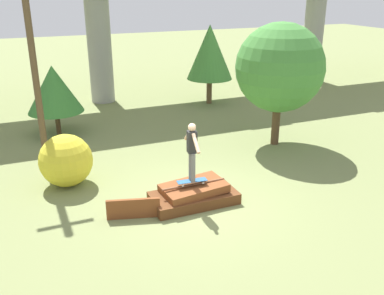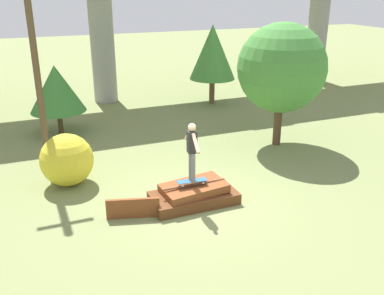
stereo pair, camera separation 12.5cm
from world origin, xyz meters
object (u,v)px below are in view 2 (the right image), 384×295
Objects in this scene: skater at (192,149)px; tree_behind_left at (56,89)px; tree_behind_right at (282,68)px; tree_mid_back at (213,52)px; skateboard at (192,181)px; bush_yellow_flowering at (67,160)px; utility_pole at (32,37)px.

tree_behind_left is (-2.52, 7.03, 0.20)m from skater.
tree_mid_back is (0.19, 5.90, -0.30)m from tree_behind_right.
tree_mid_back reaches higher than tree_behind_left.
skater is at bearing -146.42° from tree_behind_right.
tree_behind_right reaches higher than tree_behind_left.
skateboard is 7.54m from tree_behind_left.
tree_behind_right is 2.84× the size of bush_yellow_flowering.
skater is at bearing -117.53° from tree_mid_back.
utility_pole is 3.78m from bush_yellow_flowering.
skater is 5.98m from utility_pole.
skateboard is at bearing -40.36° from bush_yellow_flowering.
tree_behind_right is at bearing -11.33° from utility_pole.
tree_behind_right reaches higher than skateboard.
tree_behind_right is at bearing 4.40° from bush_yellow_flowering.
tree_behind_right is at bearing 33.58° from skater.
utility_pole is at bearing -150.77° from tree_mid_back.
utility_pole is (-3.21, 4.46, 2.34)m from skater.
utility_pole is 9.08m from tree_mid_back.
tree_mid_back reaches higher than skater.
bush_yellow_flowering is (-7.40, -6.46, -1.65)m from tree_mid_back.
bush_yellow_flowering is (-2.80, 2.38, -0.78)m from skater.
utility_pole is 7.87m from tree_behind_right.
skateboard is 0.22× the size of tree_mid_back.
skateboard is 0.52× the size of skater.
skateboard is at bearing -70.30° from tree_behind_left.
tree_mid_back is 9.96m from bush_yellow_flowering.
skater reaches higher than bush_yellow_flowering.
tree_behind_left is (-2.52, 7.03, 1.08)m from skateboard.
skateboard is 6.38m from utility_pole.
tree_behind_left is at bearing 109.70° from skateboard.
utility_pole reaches higher than tree_behind_left.
utility_pole is at bearing 168.67° from tree_behind_right.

